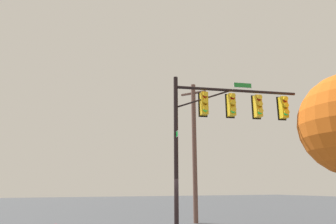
{
  "coord_description": "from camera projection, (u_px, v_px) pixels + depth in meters",
  "views": [
    {
      "loc": [
        -5.7,
        -12.45,
        2.16
      ],
      "look_at": [
        -0.46,
        -0.16,
        5.48
      ],
      "focal_mm": 32.37,
      "sensor_mm": 36.0,
      "label": 1
    }
  ],
  "objects": [
    {
      "name": "signal_pole_assembly",
      "position": [
        227.0,
        116.0,
        14.49
      ],
      "size": [
        6.25,
        2.02,
        7.28
      ],
      "color": "black",
      "rests_on": "ground_plane"
    },
    {
      "name": "utility_pole",
      "position": [
        194.0,
        148.0,
        19.73
      ],
      "size": [
        1.18,
        1.51,
        8.98
      ],
      "color": "brown",
      "rests_on": "ground_plane"
    }
  ]
}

